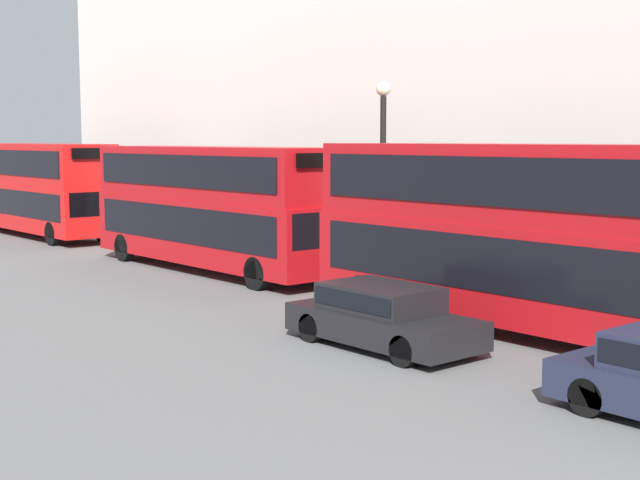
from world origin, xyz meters
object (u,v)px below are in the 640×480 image
at_px(bus_third_in_queue, 38,185).
at_px(car_hatchback, 382,314).
at_px(bus_leading, 525,230).
at_px(bus_second_in_queue, 212,203).
at_px(pedestrian, 75,213).

bearing_deg(bus_third_in_queue, car_hatchback, -97.42).
bearing_deg(bus_leading, bus_second_in_queue, 90.00).
height_order(car_hatchback, pedestrian, pedestrian).
height_order(bus_leading, pedestrian, bus_leading).
relative_size(bus_third_in_queue, car_hatchback, 2.56).
height_order(bus_leading, bus_second_in_queue, bus_leading).
bearing_deg(bus_leading, pedestrian, 84.37).
height_order(bus_leading, car_hatchback, bus_leading).
bearing_deg(car_hatchback, pedestrian, 77.52).
bearing_deg(car_hatchback, bus_third_in_queue, 82.58).
xyz_separation_m(bus_second_in_queue, bus_third_in_queue, (-0.00, 14.42, 0.02)).
relative_size(bus_leading, car_hatchback, 2.57).
relative_size(bus_second_in_queue, pedestrian, 7.09).
height_order(bus_second_in_queue, pedestrian, bus_second_in_queue).
distance_m(bus_second_in_queue, car_hatchback, 12.27).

